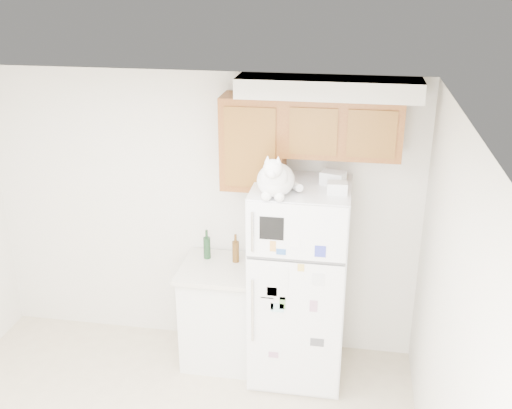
% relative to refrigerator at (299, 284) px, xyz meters
% --- Properties ---
extents(room_shell, '(3.84, 4.04, 2.52)m').
position_rel_refrigerator_xyz_m(room_shell, '(-0.79, -1.36, 0.82)').
color(room_shell, silver).
rests_on(room_shell, ground_plane).
extents(refrigerator, '(0.76, 0.78, 1.70)m').
position_rel_refrigerator_xyz_m(refrigerator, '(0.00, 0.00, 0.00)').
color(refrigerator, white).
rests_on(refrigerator, ground_plane).
extents(base_counter, '(0.64, 0.64, 0.92)m').
position_rel_refrigerator_xyz_m(base_counter, '(-0.69, 0.07, -0.39)').
color(base_counter, white).
rests_on(base_counter, ground_plane).
extents(cat, '(0.34, 0.50, 0.35)m').
position_rel_refrigerator_xyz_m(cat, '(-0.18, -0.23, 0.98)').
color(cat, white).
rests_on(cat, refrigerator).
extents(storage_box_back, '(0.21, 0.18, 0.10)m').
position_rel_refrigerator_xyz_m(storage_box_back, '(0.23, 0.10, 0.90)').
color(storage_box_back, white).
rests_on(storage_box_back, refrigerator).
extents(storage_box_front, '(0.16, 0.12, 0.09)m').
position_rel_refrigerator_xyz_m(storage_box_front, '(0.27, -0.11, 0.89)').
color(storage_box_front, white).
rests_on(storage_box_front, refrigerator).
extents(bottle_green, '(0.06, 0.06, 0.26)m').
position_rel_refrigerator_xyz_m(bottle_green, '(-0.82, 0.19, 0.20)').
color(bottle_green, '#19381E').
rests_on(bottle_green, base_counter).
extents(bottle_amber, '(0.06, 0.06, 0.26)m').
position_rel_refrigerator_xyz_m(bottle_amber, '(-0.56, 0.17, 0.20)').
color(bottle_amber, '#593814').
rests_on(bottle_amber, base_counter).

